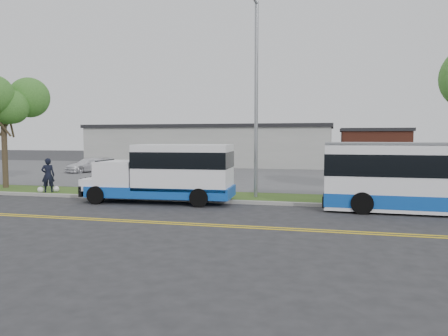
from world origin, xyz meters
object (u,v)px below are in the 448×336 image
(shuttle_bus, at_px, (169,172))
(pedestrian, at_px, (48,175))
(streetlight_near, at_px, (256,93))
(parked_car_b, at_px, (88,165))
(parked_car_a, at_px, (214,168))
(tree_west, at_px, (3,102))

(shuttle_bus, bearing_deg, pedestrian, 166.70)
(streetlight_near, relative_size, parked_car_b, 2.34)
(pedestrian, bearing_deg, shuttle_bus, 139.18)
(streetlight_near, height_order, parked_car_b, streetlight_near)
(parked_car_a, bearing_deg, tree_west, -124.46)
(streetlight_near, xyz_separation_m, shuttle_bus, (-3.74, -2.08, -3.78))
(pedestrian, bearing_deg, streetlight_near, 152.99)
(parked_car_a, bearing_deg, parked_car_b, -177.47)
(tree_west, xyz_separation_m, parked_car_b, (-1.55, 11.51, -4.43))
(parked_car_b, bearing_deg, streetlight_near, -11.08)
(streetlight_near, distance_m, shuttle_bus, 5.71)
(shuttle_bus, distance_m, parked_car_b, 19.04)
(parked_car_a, distance_m, parked_car_b, 11.82)
(pedestrian, height_order, parked_car_b, pedestrian)
(tree_west, xyz_separation_m, streetlight_near, (15.00, -0.47, 0.11))
(parked_car_a, relative_size, parked_car_b, 1.02)
(streetlight_near, distance_m, pedestrian, 11.97)
(parked_car_a, bearing_deg, shuttle_bus, -72.25)
(parked_car_a, bearing_deg, pedestrian, -107.89)
(streetlight_near, xyz_separation_m, parked_car_b, (-16.55, 11.98, -4.54))
(shuttle_bus, xyz_separation_m, parked_car_a, (-1.16, 12.07, -0.68))
(pedestrian, xyz_separation_m, parked_car_b, (-5.37, 12.81, -0.33))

